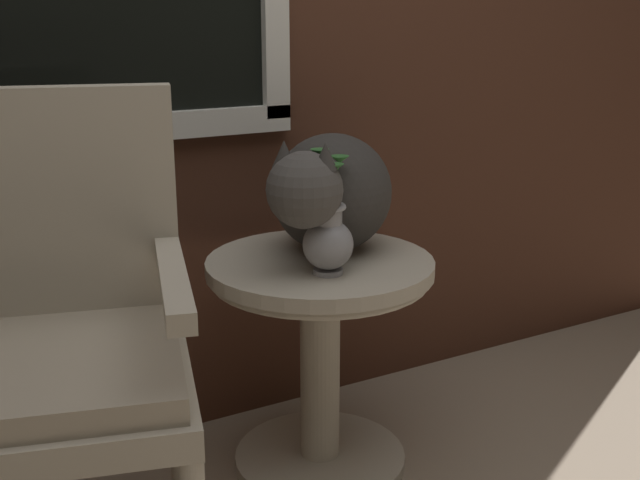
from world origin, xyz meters
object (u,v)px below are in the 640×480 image
at_px(pewter_vase_with_ivy, 328,237).
at_px(wicker_chair, 42,329).
at_px(wicker_side_table, 320,328).
at_px(cat, 329,193).

bearing_deg(pewter_vase_with_ivy, wicker_chair, -178.74).
distance_m(wicker_side_table, cat, 0.34).
distance_m(cat, pewter_vase_with_ivy, 0.18).
bearing_deg(wicker_side_table, cat, 39.70).
bearing_deg(cat, wicker_side_table, -140.30).
height_order(wicker_chair, cat, wicker_chair).
bearing_deg(pewter_vase_with_ivy, wicker_side_table, 70.68).
relative_size(wicker_side_table, cat, 1.06).
relative_size(wicker_side_table, wicker_chair, 0.56).
bearing_deg(wicker_chair, wicker_side_table, 9.77).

